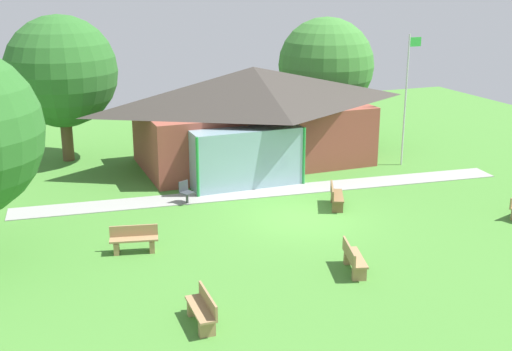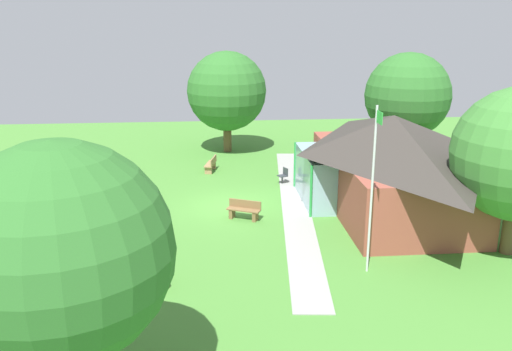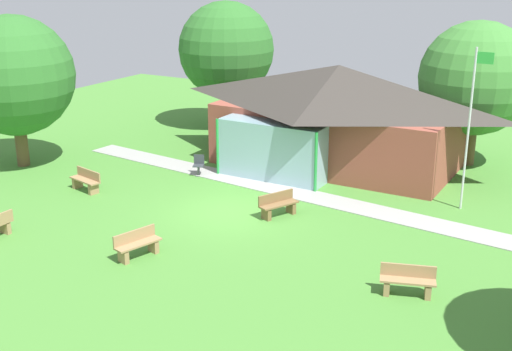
{
  "view_description": "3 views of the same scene",
  "coord_description": "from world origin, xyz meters",
  "px_view_note": "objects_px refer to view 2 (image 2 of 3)",
  "views": [
    {
      "loc": [
        -9.58,
        -19.99,
        8.4
      ],
      "look_at": [
        -0.97,
        2.06,
        1.1
      ],
      "focal_mm": 46.15,
      "sensor_mm": 36.0,
      "label": 1
    },
    {
      "loc": [
        24.07,
        -0.92,
        8.63
      ],
      "look_at": [
        -0.73,
        1.29,
        1.3
      ],
      "focal_mm": 37.91,
      "sensor_mm": 36.0,
      "label": 2
    },
    {
      "loc": [
        11.91,
        -19.03,
        8.81
      ],
      "look_at": [
        0.41,
        1.13,
        1.15
      ],
      "focal_mm": 46.61,
      "sensor_mm": 36.0,
      "label": 3
    }
  ],
  "objects_px": {
    "bench_rear_near_path": "(244,210)",
    "patio_chair_west": "(283,176)",
    "flagpole": "(373,184)",
    "tree_behind_pavilion_left": "(408,96)",
    "bench_lawn_far_right": "(154,273)",
    "pavilion": "(387,161)",
    "tree_west_hedge": "(227,91)",
    "bench_front_left": "(120,170)",
    "bench_mid_left": "(211,165)",
    "tree_far_east": "(61,253)",
    "bench_front_center": "(132,198)"
  },
  "relations": [
    {
      "from": "bench_rear_near_path",
      "to": "tree_far_east",
      "type": "relative_size",
      "value": 0.24
    },
    {
      "from": "bench_lawn_far_right",
      "to": "bench_front_center",
      "type": "xyz_separation_m",
      "value": [
        -7.96,
        -1.76,
        0.0
      ]
    },
    {
      "from": "bench_front_left",
      "to": "tree_behind_pavilion_left",
      "type": "bearing_deg",
      "value": 6.25
    },
    {
      "from": "pavilion",
      "to": "bench_front_center",
      "type": "distance_m",
      "value": 12.02
    },
    {
      "from": "bench_front_left",
      "to": "patio_chair_west",
      "type": "xyz_separation_m",
      "value": [
        2.04,
        8.93,
        0.01
      ]
    },
    {
      "from": "bench_front_center",
      "to": "tree_behind_pavilion_left",
      "type": "bearing_deg",
      "value": -141.04
    },
    {
      "from": "bench_rear_near_path",
      "to": "patio_chair_west",
      "type": "bearing_deg",
      "value": -90.65
    },
    {
      "from": "pavilion",
      "to": "flagpole",
      "type": "bearing_deg",
      "value": -22.84
    },
    {
      "from": "bench_rear_near_path",
      "to": "tree_west_hedge",
      "type": "distance_m",
      "value": 13.15
    },
    {
      "from": "bench_front_left",
      "to": "bench_rear_near_path",
      "type": "xyz_separation_m",
      "value": [
        7.14,
        6.47,
        0.0
      ]
    },
    {
      "from": "pavilion",
      "to": "bench_front_left",
      "type": "bearing_deg",
      "value": -116.01
    },
    {
      "from": "bench_front_center",
      "to": "tree_west_hedge",
      "type": "distance_m",
      "value": 12.13
    },
    {
      "from": "pavilion",
      "to": "bench_rear_near_path",
      "type": "height_order",
      "value": "pavilion"
    },
    {
      "from": "tree_far_east",
      "to": "patio_chair_west",
      "type": "bearing_deg",
      "value": 157.37
    },
    {
      "from": "flagpole",
      "to": "bench_lawn_far_right",
      "type": "relative_size",
      "value": 3.77
    },
    {
      "from": "tree_far_east",
      "to": "bench_mid_left",
      "type": "bearing_deg",
      "value": 170.74
    },
    {
      "from": "pavilion",
      "to": "tree_behind_pavilion_left",
      "type": "xyz_separation_m",
      "value": [
        -7.85,
        3.68,
        1.84
      ]
    },
    {
      "from": "flagpole",
      "to": "tree_behind_pavilion_left",
      "type": "xyz_separation_m",
      "value": [
        -14.13,
        6.33,
        0.91
      ]
    },
    {
      "from": "bench_lawn_far_right",
      "to": "pavilion",
      "type": "bearing_deg",
      "value": -75.2
    },
    {
      "from": "tree_behind_pavilion_left",
      "to": "tree_far_east",
      "type": "bearing_deg",
      "value": -36.13
    },
    {
      "from": "flagpole",
      "to": "bench_lawn_far_right",
      "type": "xyz_separation_m",
      "value": [
        0.27,
        -7.38,
        -2.83
      ]
    },
    {
      "from": "bench_rear_near_path",
      "to": "patio_chair_west",
      "type": "height_order",
      "value": "patio_chair_west"
    },
    {
      "from": "bench_mid_left",
      "to": "bench_rear_near_path",
      "type": "xyz_separation_m",
      "value": [
        7.84,
        1.38,
        0.0
      ]
    },
    {
      "from": "bench_lawn_far_right",
      "to": "bench_rear_near_path",
      "type": "height_order",
      "value": "same"
    },
    {
      "from": "patio_chair_west",
      "to": "tree_far_east",
      "type": "distance_m",
      "value": 18.64
    },
    {
      "from": "bench_lawn_far_right",
      "to": "tree_far_east",
      "type": "xyz_separation_m",
      "value": [
        6.0,
        -1.18,
        3.52
      ]
    },
    {
      "from": "tree_west_hedge",
      "to": "bench_mid_left",
      "type": "bearing_deg",
      "value": -13.33
    },
    {
      "from": "bench_lawn_far_right",
      "to": "tree_far_east",
      "type": "height_order",
      "value": "tree_far_east"
    },
    {
      "from": "pavilion",
      "to": "bench_front_left",
      "type": "relative_size",
      "value": 7.34
    },
    {
      "from": "flagpole",
      "to": "tree_far_east",
      "type": "distance_m",
      "value": 10.63
    },
    {
      "from": "bench_mid_left",
      "to": "bench_rear_near_path",
      "type": "relative_size",
      "value": 1.01
    },
    {
      "from": "bench_front_left",
      "to": "tree_far_east",
      "type": "height_order",
      "value": "tree_far_east"
    },
    {
      "from": "pavilion",
      "to": "tree_west_hedge",
      "type": "relative_size",
      "value": 1.69
    },
    {
      "from": "bench_front_center",
      "to": "tree_west_hedge",
      "type": "relative_size",
      "value": 0.24
    },
    {
      "from": "tree_west_hedge",
      "to": "pavilion",
      "type": "bearing_deg",
      "value": 29.98
    },
    {
      "from": "pavilion",
      "to": "tree_behind_pavilion_left",
      "type": "bearing_deg",
      "value": 154.84
    },
    {
      "from": "tree_far_east",
      "to": "tree_behind_pavilion_left",
      "type": "height_order",
      "value": "tree_behind_pavilion_left"
    },
    {
      "from": "pavilion",
      "to": "tree_west_hedge",
      "type": "bearing_deg",
      "value": -150.02
    },
    {
      "from": "flagpole",
      "to": "bench_front_center",
      "type": "xyz_separation_m",
      "value": [
        -7.69,
        -9.14,
        -2.83
      ]
    },
    {
      "from": "bench_rear_near_path",
      "to": "tree_far_east",
      "type": "distance_m",
      "value": 13.14
    },
    {
      "from": "bench_lawn_far_right",
      "to": "bench_mid_left",
      "type": "bearing_deg",
      "value": -26.82
    },
    {
      "from": "bench_mid_left",
      "to": "tree_west_hedge",
      "type": "relative_size",
      "value": 0.24
    },
    {
      "from": "bench_front_left",
      "to": "bench_rear_near_path",
      "type": "relative_size",
      "value": 0.98
    },
    {
      "from": "bench_mid_left",
      "to": "tree_behind_pavilion_left",
      "type": "bearing_deg",
      "value": -73.75
    },
    {
      "from": "patio_chair_west",
      "to": "tree_behind_pavilion_left",
      "type": "relative_size",
      "value": 0.13
    },
    {
      "from": "tree_west_hedge",
      "to": "tree_behind_pavilion_left",
      "type": "relative_size",
      "value": 0.98
    },
    {
      "from": "bench_mid_left",
      "to": "tree_behind_pavilion_left",
      "type": "xyz_separation_m",
      "value": [
        -0.76,
        11.69,
        3.74
      ]
    },
    {
      "from": "flagpole",
      "to": "tree_behind_pavilion_left",
      "type": "distance_m",
      "value": 15.51
    },
    {
      "from": "bench_front_center",
      "to": "tree_west_hedge",
      "type": "bearing_deg",
      "value": -98.79
    },
    {
      "from": "bench_lawn_far_right",
      "to": "tree_west_hedge",
      "type": "relative_size",
      "value": 0.24
    }
  ]
}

